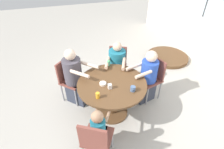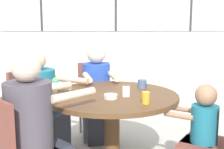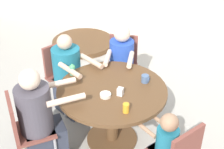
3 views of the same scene
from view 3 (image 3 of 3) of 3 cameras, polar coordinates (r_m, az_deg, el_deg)
name	(u,v)px [view 3 (image 3 of 3)]	position (r m, az deg, el deg)	size (l,w,h in m)	color
ground_plane	(112,139)	(3.83, 0.00, -11.71)	(16.00, 16.00, 0.00)	#B2ADA3
dining_table	(112,102)	(3.46, 0.00, -4.98)	(1.20, 1.20, 0.74)	brown
chair_for_woman_green_shirt	(123,61)	(4.28, 1.96, 2.44)	(0.48, 0.48, 0.88)	brown
chair_for_man_blue_shirt	(24,127)	(3.31, -15.83, -9.19)	(0.57, 0.57, 0.88)	brown
chair_for_man_teal_shirt	(61,71)	(4.12, -9.23, 0.70)	(0.53, 0.53, 0.88)	brown
person_woman_green_shirt	(121,69)	(4.16, 1.67, 0.95)	(0.44, 0.63, 1.11)	#333847
person_man_blue_shirt	(41,123)	(3.33, -12.94, -8.66)	(0.68, 0.68, 1.17)	#333847
person_man_teal_shirt	(70,79)	(4.02, -7.75, -0.88)	(0.72, 0.58, 1.09)	#333847
coffee_mug	(145,79)	(3.46, 6.11, -0.78)	(0.09, 0.08, 0.09)	slate
sippy_cup	(72,69)	(3.59, -7.27, 1.01)	(0.07, 0.07, 0.14)	#4CA57F
juice_glass	(126,108)	(3.02, 2.58, -6.14)	(0.06, 0.06, 0.10)	gold
milk_carton_small	(120,92)	(3.24, 1.53, -3.15)	(0.06, 0.06, 0.09)	silver
bowl_white_shallow	(106,95)	(3.23, -1.20, -3.78)	(0.12, 0.12, 0.04)	silver
folded_table_stack	(83,43)	(5.92, -5.31, 5.84)	(1.16, 1.16, 0.09)	brown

